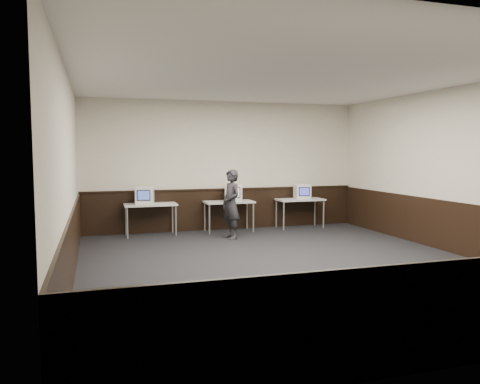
{
  "coord_description": "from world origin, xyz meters",
  "views": [
    {
      "loc": [
        -3.11,
        -7.34,
        1.97
      ],
      "look_at": [
        -0.33,
        1.6,
        1.15
      ],
      "focal_mm": 35.0,
      "sensor_mm": 36.0,
      "label": 1
    }
  ],
  "objects_px": {
    "desk_left": "(150,207)",
    "desk_center": "(229,204)",
    "emac_left": "(145,195)",
    "emac_center": "(233,193)",
    "person": "(231,204)",
    "desk_right": "(300,202)",
    "emac_right": "(302,192)"
  },
  "relations": [
    {
      "from": "desk_left",
      "to": "desk_center",
      "type": "bearing_deg",
      "value": 0.0
    },
    {
      "from": "desk_center",
      "to": "emac_left",
      "type": "height_order",
      "value": "emac_left"
    },
    {
      "from": "desk_center",
      "to": "emac_left",
      "type": "bearing_deg",
      "value": -179.31
    },
    {
      "from": "emac_left",
      "to": "emac_center",
      "type": "xyz_separation_m",
      "value": [
        2.14,
        0.01,
        0.01
      ]
    },
    {
      "from": "person",
      "to": "desk_left",
      "type": "bearing_deg",
      "value": -131.28
    },
    {
      "from": "desk_left",
      "to": "person",
      "type": "bearing_deg",
      "value": -27.91
    },
    {
      "from": "desk_left",
      "to": "emac_center",
      "type": "bearing_deg",
      "value": -0.34
    },
    {
      "from": "desk_right",
      "to": "person",
      "type": "xyz_separation_m",
      "value": [
        -2.1,
        -0.9,
        0.1
      ]
    },
    {
      "from": "emac_right",
      "to": "emac_left",
      "type": "bearing_deg",
      "value": -171.1
    },
    {
      "from": "emac_left",
      "to": "person",
      "type": "xyz_separation_m",
      "value": [
        1.83,
        -0.88,
        -0.17
      ]
    },
    {
      "from": "desk_left",
      "to": "emac_right",
      "type": "bearing_deg",
      "value": -0.77
    },
    {
      "from": "desk_right",
      "to": "emac_left",
      "type": "distance_m",
      "value": 3.94
    },
    {
      "from": "emac_center",
      "to": "emac_left",
      "type": "bearing_deg",
      "value": -166.35
    },
    {
      "from": "emac_left",
      "to": "person",
      "type": "height_order",
      "value": "person"
    },
    {
      "from": "emac_center",
      "to": "person",
      "type": "height_order",
      "value": "person"
    },
    {
      "from": "emac_right",
      "to": "desk_center",
      "type": "bearing_deg",
      "value": -172.24
    },
    {
      "from": "desk_center",
      "to": "emac_left",
      "type": "distance_m",
      "value": 2.05
    },
    {
      "from": "desk_center",
      "to": "emac_right",
      "type": "distance_m",
      "value": 1.95
    },
    {
      "from": "emac_center",
      "to": "emac_right",
      "type": "xyz_separation_m",
      "value": [
        1.83,
        -0.04,
        -0.02
      ]
    },
    {
      "from": "desk_right",
      "to": "emac_left",
      "type": "xyz_separation_m",
      "value": [
        -3.93,
        -0.02,
        0.27
      ]
    },
    {
      "from": "desk_left",
      "to": "emac_left",
      "type": "xyz_separation_m",
      "value": [
        -0.13,
        -0.02,
        0.27
      ]
    },
    {
      "from": "emac_center",
      "to": "desk_right",
      "type": "bearing_deg",
      "value": 13.71
    },
    {
      "from": "desk_center",
      "to": "emac_right",
      "type": "height_order",
      "value": "emac_right"
    },
    {
      "from": "desk_left",
      "to": "desk_right",
      "type": "relative_size",
      "value": 1.0
    },
    {
      "from": "desk_right",
      "to": "desk_center",
      "type": "bearing_deg",
      "value": 180.0
    },
    {
      "from": "emac_left",
      "to": "emac_right",
      "type": "height_order",
      "value": "emac_left"
    },
    {
      "from": "desk_left",
      "to": "person",
      "type": "xyz_separation_m",
      "value": [
        1.7,
        -0.9,
        0.1
      ]
    },
    {
      "from": "emac_left",
      "to": "emac_center",
      "type": "bearing_deg",
      "value": 12.14
    },
    {
      "from": "desk_left",
      "to": "desk_center",
      "type": "height_order",
      "value": "same"
    },
    {
      "from": "desk_right",
      "to": "emac_right",
      "type": "distance_m",
      "value": 0.27
    },
    {
      "from": "emac_left",
      "to": "person",
      "type": "distance_m",
      "value": 2.04
    },
    {
      "from": "person",
      "to": "emac_right",
      "type": "bearing_deg",
      "value": 98.28
    }
  ]
}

